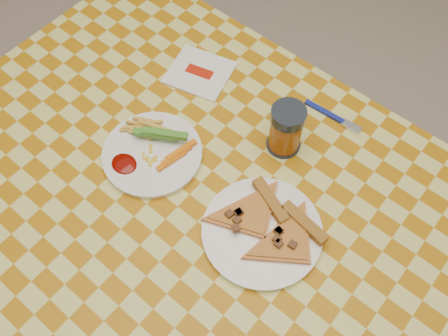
{
  "coord_description": "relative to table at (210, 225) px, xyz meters",
  "views": [
    {
      "loc": [
        0.3,
        -0.31,
        1.64
      ],
      "look_at": [
        -0.03,
        0.08,
        0.78
      ],
      "focal_mm": 40.0,
      "sensor_mm": 36.0,
      "label": 1
    }
  ],
  "objects": [
    {
      "name": "ground",
      "position": [
        0.0,
        0.0,
        -0.68
      ],
      "size": [
        8.0,
        8.0,
        0.0
      ],
      "primitive_type": "plane",
      "color": "#BDB398",
      "rests_on": "ground"
    },
    {
      "name": "pizza_slices",
      "position": [
        0.12,
        0.04,
        0.09
      ],
      "size": [
        0.26,
        0.23,
        0.02
      ],
      "color": "#DD8E44",
      "rests_on": "plate_right"
    },
    {
      "name": "napkin",
      "position": [
        -0.24,
        0.25,
        0.08
      ],
      "size": [
        0.17,
        0.16,
        0.01
      ],
      "rotation": [
        0.0,
        0.0,
        0.26
      ],
      "color": "white",
      "rests_on": "table"
    },
    {
      "name": "drink_glass",
      "position": [
        0.02,
        0.22,
        0.13
      ],
      "size": [
        0.07,
        0.07,
        0.12
      ],
      "color": "black",
      "rests_on": "table"
    },
    {
      "name": "plate_right",
      "position": [
        0.11,
        0.03,
        0.08
      ],
      "size": [
        0.23,
        0.23,
        0.01
      ],
      "primitive_type": "cylinder",
      "rotation": [
        0.0,
        0.0,
        -0.01
      ],
      "color": "white",
      "rests_on": "table"
    },
    {
      "name": "fries_veggies",
      "position": [
        -0.18,
        0.03,
        0.1
      ],
      "size": [
        0.17,
        0.16,
        0.04
      ],
      "color": "gold",
      "rests_on": "plate_left"
    },
    {
      "name": "fork",
      "position": [
        0.06,
        0.34,
        0.08
      ],
      "size": [
        0.14,
        0.02,
        0.01
      ],
      "rotation": [
        0.0,
        0.0,
        0.06
      ],
      "color": "navy",
      "rests_on": "table"
    },
    {
      "name": "table",
      "position": [
        0.0,
        0.0,
        0.0
      ],
      "size": [
        1.28,
        0.88,
        0.76
      ],
      "color": "silver",
      "rests_on": "ground"
    },
    {
      "name": "plate_left",
      "position": [
        -0.17,
        0.02,
        0.08
      ],
      "size": [
        0.25,
        0.25,
        0.01
      ],
      "primitive_type": "cylinder",
      "rotation": [
        0.0,
        0.0,
        -0.29
      ],
      "color": "white",
      "rests_on": "table"
    }
  ]
}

